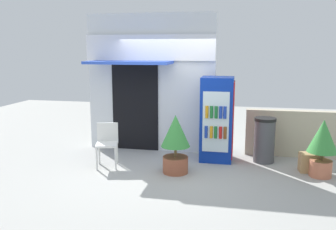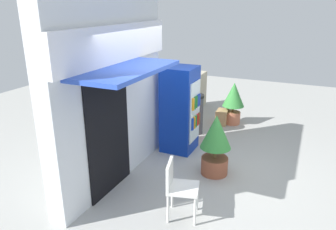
% 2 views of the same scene
% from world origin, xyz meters
% --- Properties ---
extents(ground, '(16.00, 16.00, 0.00)m').
position_xyz_m(ground, '(0.00, 0.00, 0.00)').
color(ground, '#A3A39E').
extents(storefront_building, '(2.89, 1.11, 3.06)m').
position_xyz_m(storefront_building, '(-0.61, 1.38, 1.57)').
color(storefront_building, silver).
rests_on(storefront_building, ground).
extents(drink_cooler, '(0.67, 0.69, 1.73)m').
position_xyz_m(drink_cooler, '(0.94, 0.82, 0.87)').
color(drink_cooler, '#0C2D9E').
rests_on(drink_cooler, ground).
extents(plastic_chair, '(0.51, 0.52, 0.85)m').
position_xyz_m(plastic_chair, '(-1.15, -0.01, 0.51)').
color(plastic_chair, silver).
rests_on(plastic_chair, ground).
extents(potted_plant_near_shop, '(0.54, 0.54, 1.10)m').
position_xyz_m(potted_plant_near_shop, '(0.24, -0.14, 0.62)').
color(potted_plant_near_shop, '#995138').
rests_on(potted_plant_near_shop, ground).
extents(potted_plant_curbside, '(0.53, 0.53, 1.06)m').
position_xyz_m(potted_plant_curbside, '(2.87, 0.18, 0.63)').
color(potted_plant_curbside, '#BC6B4C').
rests_on(potted_plant_curbside, ground).
extents(trash_bin, '(0.44, 0.44, 0.92)m').
position_xyz_m(trash_bin, '(1.90, 0.86, 0.46)').
color(trash_bin, '#47474C').
rests_on(trash_bin, ground).
extents(stone_boundary_wall, '(2.65, 0.20, 1.00)m').
position_xyz_m(stone_boundary_wall, '(2.86, 1.40, 0.50)').
color(stone_boundary_wall, '#B7AD93').
rests_on(stone_boundary_wall, ground).
extents(cardboard_box, '(0.42, 0.29, 0.36)m').
position_xyz_m(cardboard_box, '(2.74, 0.41, 0.18)').
color(cardboard_box, tan).
rests_on(cardboard_box, ground).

